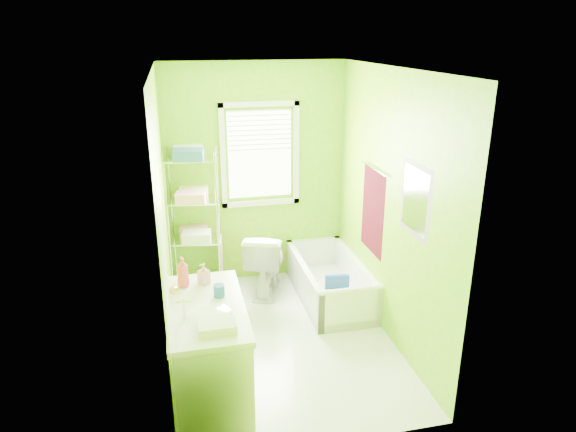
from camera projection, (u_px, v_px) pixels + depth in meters
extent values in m
plane|color=silver|center=(282.00, 338.00, 5.13)|extent=(2.90, 2.90, 0.00)
cube|color=#6DAB08|center=(256.00, 175.00, 6.02)|extent=(2.10, 0.04, 2.60)
cube|color=#6DAB08|center=(328.00, 288.00, 3.36)|extent=(2.10, 0.04, 2.60)
cube|color=#6DAB08|center=(164.00, 225.00, 4.47)|extent=(0.04, 2.90, 2.60)
cube|color=#6DAB08|center=(389.00, 208.00, 4.91)|extent=(0.04, 2.90, 2.60)
cube|color=white|center=(281.00, 68.00, 4.25)|extent=(2.10, 2.90, 0.04)
cube|color=white|center=(260.00, 155.00, 5.94)|extent=(0.74, 0.01, 1.01)
cube|color=white|center=(261.00, 203.00, 6.11)|extent=(0.92, 0.05, 0.06)
cube|color=white|center=(259.00, 104.00, 5.72)|extent=(0.92, 0.05, 0.06)
cube|color=white|center=(223.00, 157.00, 5.83)|extent=(0.06, 0.05, 1.22)
cube|color=white|center=(296.00, 153.00, 6.01)|extent=(0.06, 0.05, 1.22)
cube|color=white|center=(260.00, 130.00, 5.82)|extent=(0.72, 0.02, 0.50)
cube|color=white|center=(169.00, 312.00, 3.65)|extent=(0.02, 0.80, 2.00)
sphere|color=gold|center=(174.00, 290.00, 3.97)|extent=(0.07, 0.07, 0.07)
cube|color=#410710|center=(373.00, 211.00, 5.28)|extent=(0.02, 0.58, 0.90)
cylinder|color=silver|center=(374.00, 169.00, 5.12)|extent=(0.02, 0.62, 0.02)
cube|color=#CC5972|center=(416.00, 200.00, 4.32)|extent=(0.02, 0.54, 0.64)
cube|color=white|center=(415.00, 200.00, 4.31)|extent=(0.01, 0.44, 0.54)
cube|color=white|center=(329.00, 293.00, 5.91)|extent=(0.69, 1.47, 0.10)
cube|color=white|center=(303.00, 282.00, 5.79)|extent=(0.07, 1.47, 0.44)
cube|color=white|center=(355.00, 277.00, 5.92)|extent=(0.07, 1.47, 0.44)
cube|color=white|center=(350.00, 310.00, 5.21)|extent=(0.69, 0.07, 0.44)
cube|color=white|center=(313.00, 255.00, 6.50)|extent=(0.69, 0.07, 0.44)
cylinder|color=white|center=(351.00, 291.00, 5.14)|extent=(0.69, 0.07, 0.07)
cylinder|color=blue|center=(339.00, 302.00, 5.56)|extent=(0.38, 0.38, 0.07)
cylinder|color=yellow|center=(339.00, 297.00, 5.54)|extent=(0.36, 0.36, 0.06)
cube|color=blue|center=(337.00, 285.00, 5.65)|extent=(0.27, 0.08, 0.25)
imported|color=white|center=(266.00, 261.00, 5.94)|extent=(0.65, 0.85, 0.77)
cube|color=white|center=(209.00, 356.00, 4.14)|extent=(0.57, 1.14, 0.83)
cube|color=silver|center=(206.00, 308.00, 4.00)|extent=(0.60, 1.17, 0.05)
ellipsoid|color=white|center=(210.00, 319.00, 3.86)|extent=(0.39, 0.51, 0.14)
cylinder|color=silver|center=(184.00, 310.00, 3.79)|extent=(0.03, 0.03, 0.16)
cylinder|color=silver|center=(184.00, 302.00, 3.76)|extent=(0.12, 0.02, 0.02)
imported|color=#EF4667|center=(183.00, 272.00, 4.25)|extent=(0.12, 0.12, 0.26)
imported|color=pink|center=(204.00, 274.00, 4.31)|extent=(0.11, 0.11, 0.18)
cylinder|color=#1850A1|center=(219.00, 291.00, 4.11)|extent=(0.09, 0.09, 0.10)
cube|color=silver|center=(217.00, 326.00, 3.65)|extent=(0.27, 0.21, 0.07)
cylinder|color=silver|center=(168.00, 228.00, 5.66)|extent=(0.02, 0.02, 1.69)
cylinder|color=silver|center=(172.00, 218.00, 5.97)|extent=(0.02, 0.02, 1.69)
cylinder|color=silver|center=(218.00, 227.00, 5.70)|extent=(0.02, 0.02, 1.69)
cylinder|color=silver|center=(219.00, 217.00, 6.01)|extent=(0.02, 0.02, 1.69)
cube|color=silver|center=(198.00, 277.00, 6.07)|extent=(0.60, 0.42, 0.02)
cube|color=silver|center=(196.00, 239.00, 5.91)|extent=(0.60, 0.42, 0.02)
cube|color=silver|center=(193.00, 200.00, 5.75)|extent=(0.60, 0.42, 0.02)
cube|color=silver|center=(190.00, 159.00, 5.59)|extent=(0.60, 0.42, 0.02)
cube|color=#2D5EA4|center=(188.00, 155.00, 5.47)|extent=(0.34, 0.25, 0.12)
cube|color=silver|center=(188.00, 150.00, 5.68)|extent=(0.34, 0.25, 0.12)
cube|color=#FAAAC4|center=(191.00, 197.00, 5.63)|extent=(0.34, 0.25, 0.12)
cube|color=#FFEE9B|center=(194.00, 191.00, 5.85)|extent=(0.34, 0.25, 0.12)
cube|color=silver|center=(197.00, 237.00, 5.81)|extent=(0.34, 0.25, 0.12)
cube|color=#FAAAC4|center=(194.00, 230.00, 6.01)|extent=(0.34, 0.25, 0.12)
cube|color=#FAAAC4|center=(221.00, 259.00, 6.02)|extent=(0.07, 0.30, 0.53)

